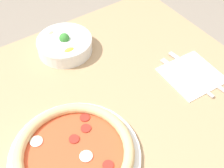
# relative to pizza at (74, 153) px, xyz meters

# --- Properties ---
(dining_table) EXTENTS (1.18, 0.86, 0.75)m
(dining_table) POSITION_rel_pizza_xyz_m (0.02, 0.06, -0.13)
(dining_table) COLOR tan
(dining_table) RESTS_ON ground_plane
(pizza) EXTENTS (0.32, 0.32, 0.04)m
(pizza) POSITION_rel_pizza_xyz_m (0.00, 0.00, 0.00)
(pizza) COLOR white
(pizza) RESTS_ON dining_table
(bowl) EXTENTS (0.17, 0.17, 0.07)m
(bowl) POSITION_rel_pizza_xyz_m (0.17, 0.35, 0.01)
(bowl) COLOR white
(bowl) RESTS_ON dining_table
(napkin) EXTENTS (0.16, 0.16, 0.00)m
(napkin) POSITION_rel_pizza_xyz_m (0.42, 0.04, -0.02)
(napkin) COLOR white
(napkin) RESTS_ON dining_table
(fork) EXTENTS (0.03, 0.20, 0.00)m
(fork) POSITION_rel_pizza_xyz_m (0.40, 0.04, -0.01)
(fork) COLOR silver
(fork) RESTS_ON napkin
(knife) EXTENTS (0.03, 0.22, 0.01)m
(knife) POSITION_rel_pizza_xyz_m (0.44, 0.03, -0.01)
(knife) COLOR silver
(knife) RESTS_ON napkin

